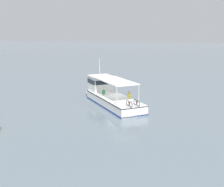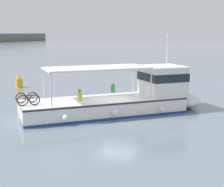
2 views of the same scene
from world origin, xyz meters
name	(u,v)px [view 1 (image 1 of 2)]	position (x,y,z in m)	size (l,w,h in m)	color
ground_plane	(117,104)	(0.00, 0.00, 0.00)	(400.00, 400.00, 0.00)	slate
ferry_main	(109,95)	(1.15, -0.27, 1.01)	(10.32, 11.88, 5.32)	white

